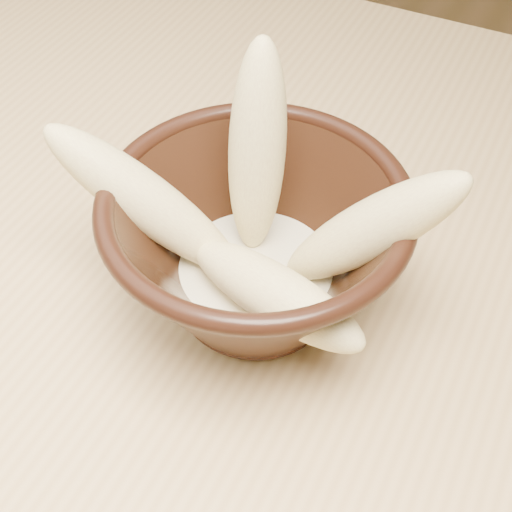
{
  "coord_description": "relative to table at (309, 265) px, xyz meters",
  "views": [
    {
      "loc": [
        0.17,
        -0.46,
        1.23
      ],
      "look_at": [
        0.0,
        -0.13,
        0.81
      ],
      "focal_mm": 50.0,
      "sensor_mm": 36.0,
      "label": 1
    }
  ],
  "objects": [
    {
      "name": "banana_right",
      "position": [
        0.08,
        -0.11,
        0.19
      ],
      "size": [
        0.15,
        0.07,
        0.16
      ],
      "primitive_type": "ellipsoid",
      "rotation": [
        0.73,
        0.0,
        1.76
      ],
      "color": "tan",
      "rests_on": "bowl"
    },
    {
      "name": "milk_puddle",
      "position": [
        0.0,
        -0.13,
        0.12
      ],
      "size": [
        0.13,
        0.13,
        0.02
      ],
      "primitive_type": "cylinder",
      "color": "beige",
      "rests_on": "bowl"
    },
    {
      "name": "banana_upright",
      "position": [
        -0.02,
        -0.09,
        0.21
      ],
      "size": [
        0.06,
        0.09,
        0.18
      ],
      "primitive_type": "ellipsoid",
      "rotation": [
        0.21,
        0.0,
        3.38
      ],
      "color": "tan",
      "rests_on": "bowl"
    },
    {
      "name": "banana_across",
      "position": [
        0.03,
        -0.17,
        0.15
      ],
      "size": [
        0.16,
        0.08,
        0.05
      ],
      "primitive_type": "ellipsoid",
      "rotation": [
        1.5,
        0.0,
        1.31
      ],
      "color": "tan",
      "rests_on": "bowl"
    },
    {
      "name": "bowl",
      "position": [
        0.0,
        -0.13,
        0.15
      ],
      "size": [
        0.23,
        0.23,
        0.13
      ],
      "rotation": [
        0.0,
        0.0,
        -0.33
      ],
      "color": "black",
      "rests_on": "table"
    },
    {
      "name": "table",
      "position": [
        0.0,
        0.0,
        0.0
      ],
      "size": [
        1.2,
        0.8,
        0.75
      ],
      "color": "#DBB478",
      "rests_on": "ground"
    },
    {
      "name": "banana_left",
      "position": [
        -0.08,
        -0.15,
        0.18
      ],
      "size": [
        0.17,
        0.07,
        0.15
      ],
      "primitive_type": "ellipsoid",
      "rotation": [
        0.9,
        0.0,
        -1.38
      ],
      "color": "tan",
      "rests_on": "bowl"
    }
  ]
}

